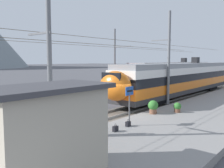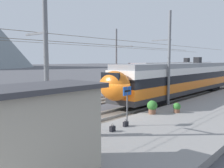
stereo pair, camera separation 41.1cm
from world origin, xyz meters
name	(u,v)px [view 1 (the left image)]	position (x,y,z in m)	size (l,w,h in m)	color
ground_plane	(126,119)	(0.00, 0.00, 0.00)	(400.00, 400.00, 0.00)	#4C4C51
platform_slab	(179,126)	(0.00, -4.08, 0.19)	(120.00, 6.71, 0.39)	gray
track_near	(113,115)	(0.00, 1.16, 0.07)	(120.00, 3.00, 0.28)	#6B6359
track_far	(66,106)	(0.00, 6.72, 0.07)	(120.00, 3.00, 0.28)	#6B6359
train_near_platform	(181,78)	(11.74, 1.16, 2.22)	(24.54, 2.94, 4.27)	#2D2D30
train_far_track	(173,73)	(21.16, 6.72, 2.22)	(23.59, 2.99, 4.27)	#2D2D30
catenary_mast_west	(48,70)	(-6.74, -0.33, 3.73)	(38.22, 1.90, 7.12)	slate
catenary_mast_mid	(168,59)	(5.58, -0.35, 4.32)	(38.22, 1.90, 8.39)	slate
catenary_mast_far_side	(116,60)	(9.69, 8.85, 4.17)	(38.22, 2.59, 8.02)	slate
platform_sign	(129,97)	(-2.48, -2.12, 2.07)	(0.70, 0.08, 2.29)	#59595B
passenger_walking	(100,117)	(-4.90, -2.07, 1.33)	(0.53, 0.22, 1.69)	#383842
handbag_beside_passenger	(115,129)	(-3.94, -2.26, 0.54)	(0.32, 0.18, 0.42)	black
handbag_near_sign	(128,124)	(-2.69, -2.19, 0.54)	(0.32, 0.18, 0.42)	black
potted_plant_platform_edge	(177,107)	(2.69, -2.70, 0.79)	(0.56, 0.56, 0.73)	brown
potted_plant_by_shelter	(153,106)	(1.14, -1.58, 0.93)	(0.72, 0.72, 0.97)	brown
platform_shelter	(48,132)	(-9.33, -3.88, 1.93)	(4.12, 2.27, 3.03)	#B7AD99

